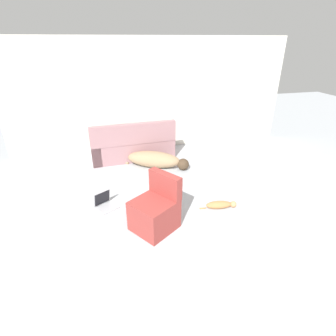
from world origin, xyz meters
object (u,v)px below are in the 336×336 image
laptop_open (104,202)px  side_chair (156,211)px  couch (132,145)px  dog (156,160)px  cat (221,205)px

laptop_open → side_chair: bearing=-75.3°
couch → side_chair: 2.66m
laptop_open → dog: bearing=17.9°
cat → laptop_open: bearing=172.6°
dog → side_chair: side_chair is taller
couch → dog: 0.80m
couch → cat: size_ratio=3.08×
cat → couch: bearing=122.9°
cat → side_chair: (-1.13, -0.22, 0.23)m
couch → cat: 2.70m
cat → laptop_open: (-1.85, 0.51, 0.02)m
dog → side_chair: (-0.42, -1.99, 0.12)m
couch → laptop_open: bearing=65.9°
cat → side_chair: bearing=-161.2°
couch → side_chair: bearing=86.3°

